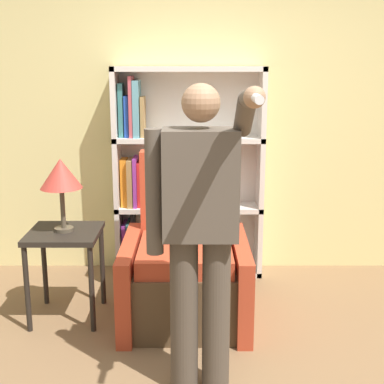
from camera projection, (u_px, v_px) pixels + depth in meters
name	position (u px, v px, depth m)	size (l,w,h in m)	color
wall_back	(218.00, 107.00, 4.45)	(8.00, 0.06, 2.80)	#DBCC84
bookcase	(175.00, 174.00, 4.43)	(1.22, 0.28, 1.73)	silver
armchair	(186.00, 268.00, 3.76)	(0.86, 0.90, 1.13)	#4C3823
person_standing	(200.00, 226.00, 2.74)	(0.53, 0.78, 1.67)	#473D33
side_table	(65.00, 245.00, 3.68)	(0.48, 0.48, 0.63)	black
table_lamp	(61.00, 175.00, 3.57)	(0.28, 0.28, 0.50)	#4C4233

